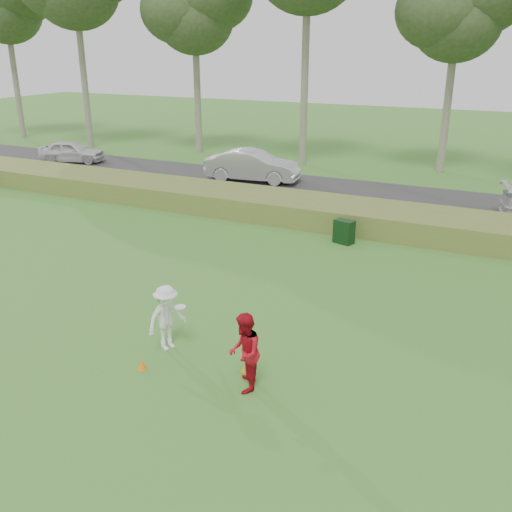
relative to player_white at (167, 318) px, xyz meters
The scene contains 13 objects.
ground 1.12m from the player_white, 32.55° to the right, with size 120.00×120.00×0.00m, color #347226.
reed_strip 11.61m from the player_white, 86.83° to the left, with size 80.00×3.00×0.90m, color #596C2B.
park_road 16.62m from the player_white, 87.78° to the left, with size 80.00×6.00×0.06m, color #2D2D2D.
tree_0 38.39m from the player_white, 141.81° to the left, with size 6.76×6.76×13.00m.
tree_2 28.31m from the player_white, 119.52° to the left, with size 6.50×6.50×12.00m.
tree_4 25.45m from the player_white, 83.74° to the left, with size 6.24×6.24×11.50m.
player_white is the anchor object (origin of this frame).
player_red 2.58m from the player_white, 16.90° to the right, with size 0.86×0.67×1.76m, color #B70F1E.
cone_orange 1.28m from the player_white, 90.25° to the right, with size 0.22×0.22×0.24m, color orange.
cone_yellow 2.29m from the player_white, ahead, with size 0.19×0.19×0.20m, color yellow.
utility_cabinet 9.53m from the player_white, 81.18° to the left, with size 0.71×0.44×0.89m, color black.
car_left 24.83m from the player_white, 137.75° to the left, with size 1.58×3.93×1.34m, color silver.
car_mid 17.96m from the player_white, 109.51° to the left, with size 1.75×5.01×1.65m, color silver.
Camera 1 is at (6.62, -9.71, 6.97)m, focal length 40.00 mm.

